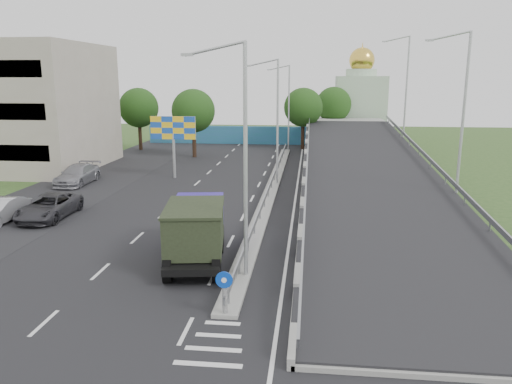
# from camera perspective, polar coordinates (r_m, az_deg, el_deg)

# --- Properties ---
(ground) EXTENTS (160.00, 160.00, 0.00)m
(ground) POSITION_cam_1_polar(r_m,az_deg,el_deg) (17.41, -4.84, -17.40)
(ground) COLOR #2D4C1E
(ground) RESTS_ON ground
(road_surface) EXTENTS (26.00, 90.00, 0.04)m
(road_surface) POSITION_cam_1_polar(r_m,az_deg,el_deg) (36.32, -3.45, -1.08)
(road_surface) COLOR black
(road_surface) RESTS_ON ground
(parking_strip) EXTENTS (8.00, 90.00, 0.05)m
(parking_strip) POSITION_cam_1_polar(r_m,az_deg,el_deg) (40.56, -21.87, -0.51)
(parking_strip) COLOR black
(parking_strip) RESTS_ON ground
(median) EXTENTS (1.00, 44.00, 0.20)m
(median) POSITION_cam_1_polar(r_m,az_deg,el_deg) (39.80, 1.78, 0.33)
(median) COLOR gray
(median) RESTS_ON ground
(overpass_ramp) EXTENTS (10.00, 50.00, 3.50)m
(overpass_ramp) POSITION_cam_1_polar(r_m,az_deg,el_deg) (39.61, 12.68, 2.40)
(overpass_ramp) COLOR gray
(overpass_ramp) RESTS_ON ground
(median_guardrail) EXTENTS (0.09, 44.00, 0.71)m
(median_guardrail) POSITION_cam_1_polar(r_m,az_deg,el_deg) (39.67, 1.78, 1.25)
(median_guardrail) COLOR gray
(median_guardrail) RESTS_ON median
(sign_bollard) EXTENTS (0.64, 0.23, 1.67)m
(sign_bollard) POSITION_cam_1_polar(r_m,az_deg,el_deg) (18.84, -3.61, -11.38)
(sign_bollard) COLOR black
(sign_bollard) RESTS_ON median
(lamp_post_near) EXTENTS (2.74, 0.18, 10.08)m
(lamp_post_near) POSITION_cam_1_polar(r_m,az_deg,el_deg) (21.14, -1.73, 4.85)
(lamp_post_near) COLOR #B2B5B7
(lamp_post_near) RESTS_ON median
(lamp_post_mid) EXTENTS (2.74, 0.18, 10.08)m
(lamp_post_mid) POSITION_cam_1_polar(r_m,az_deg,el_deg) (40.94, 2.21, 8.76)
(lamp_post_mid) COLOR #B2B5B7
(lamp_post_mid) RESTS_ON median
(lamp_post_far) EXTENTS (2.74, 0.18, 10.08)m
(lamp_post_far) POSITION_cam_1_polar(r_m,az_deg,el_deg) (60.87, 3.60, 10.11)
(lamp_post_far) COLOR #B2B5B7
(lamp_post_far) RESTS_ON median
(blue_wall) EXTENTS (30.00, 0.50, 2.40)m
(blue_wall) POSITION_cam_1_polar(r_m,az_deg,el_deg) (67.52, 0.28, 6.49)
(blue_wall) COLOR teal
(blue_wall) RESTS_ON ground
(church) EXTENTS (7.00, 7.00, 13.80)m
(church) POSITION_cam_1_polar(r_m,az_deg,el_deg) (75.13, 11.80, 10.02)
(church) COLOR #B2CCAD
(church) RESTS_ON ground
(billboard) EXTENTS (4.00, 0.24, 5.50)m
(billboard) POSITION_cam_1_polar(r_m,az_deg,el_deg) (44.63, -9.45, 6.85)
(billboard) COLOR #B2B5B7
(billboard) RESTS_ON ground
(tree_left_mid) EXTENTS (4.80, 4.80, 7.60)m
(tree_left_mid) POSITION_cam_1_polar(r_m,az_deg,el_deg) (56.37, -7.17, 9.17)
(tree_left_mid) COLOR black
(tree_left_mid) RESTS_ON ground
(tree_median_far) EXTENTS (4.80, 4.80, 7.60)m
(tree_median_far) POSITION_cam_1_polar(r_m,az_deg,el_deg) (62.84, 5.42, 9.59)
(tree_median_far) COLOR black
(tree_median_far) RESTS_ON ground
(tree_left_far) EXTENTS (4.80, 4.80, 7.60)m
(tree_left_far) POSITION_cam_1_polar(r_m,az_deg,el_deg) (63.43, -13.26, 9.34)
(tree_left_far) COLOR black
(tree_left_far) RESTS_ON ground
(tree_ramp_far) EXTENTS (4.80, 4.80, 7.60)m
(tree_ramp_far) POSITION_cam_1_polar(r_m,az_deg,el_deg) (69.88, 8.86, 9.83)
(tree_ramp_far) COLOR black
(tree_ramp_far) RESTS_ON ground
(dump_truck) EXTENTS (3.43, 7.08, 3.00)m
(dump_truck) POSITION_cam_1_polar(r_m,az_deg,el_deg) (24.40, -6.82, -4.13)
(dump_truck) COLOR black
(dump_truck) RESTS_ON ground
(parked_car_b) EXTENTS (1.71, 4.56, 1.49)m
(parked_car_b) POSITION_cam_1_polar(r_m,az_deg,el_deg) (34.70, -27.20, -1.92)
(parked_car_b) COLOR #B1B1B7
(parked_car_b) RESTS_ON ground
(parked_car_c) EXTENTS (2.59, 5.47, 1.51)m
(parked_car_c) POSITION_cam_1_polar(r_m,az_deg,el_deg) (34.40, -22.59, -1.57)
(parked_car_c) COLOR #313136
(parked_car_c) RESTS_ON ground
(parked_car_d) EXTENTS (2.31, 5.59, 1.62)m
(parked_car_d) POSITION_cam_1_polar(r_m,az_deg,el_deg) (44.63, -19.74, 1.88)
(parked_car_d) COLOR gray
(parked_car_d) RESTS_ON ground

